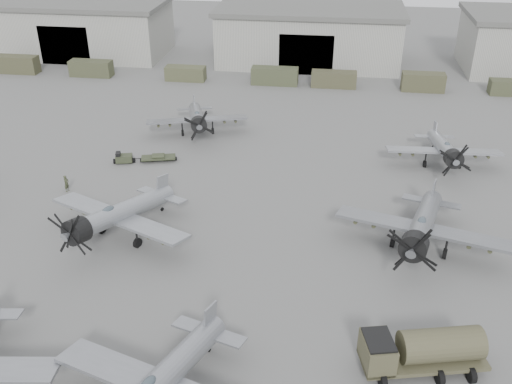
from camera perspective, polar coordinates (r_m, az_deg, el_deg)
The scene contains 17 objects.
ground at distance 39.62m, azimuth -0.30°, elevation -12.67°, with size 220.00×220.00×0.00m, color #595957.
hangar_left at distance 102.93m, azimuth -17.14°, elevation 15.50°, with size 29.00×14.80×8.70m.
hangar_center at distance 93.93m, azimuth 5.33°, elevation 15.40°, with size 29.00×14.80×8.70m.
support_truck_0 at distance 95.91m, azimuth -22.78°, elevation 11.69°, with size 6.44×2.20×2.59m, color #42422B.
support_truck_1 at distance 90.64m, azimuth -16.16°, elevation 11.80°, with size 6.30×2.20×2.34m, color #3F432B.
support_truck_2 at distance 85.96m, azimuth -7.06°, elevation 11.69°, with size 5.83×2.20×2.03m, color #46492F.
support_truck_3 at distance 83.57m, azimuth 1.89°, elevation 11.52°, with size 6.67×2.20×2.42m, color #3F452D.
support_truck_4 at distance 83.18m, azimuth 7.79°, elevation 11.11°, with size 6.36×2.20×2.21m, color #44432C.
support_truck_5 at distance 84.06m, azimuth 16.36°, elevation 10.51°, with size 5.88×2.20×2.52m, color #43432C.
support_truck_6 at distance 86.68m, azimuth 24.21°, elevation 9.51°, with size 5.93×2.20×2.03m, color #3F432C.
aircraft_mid_1 at distance 47.36m, azimuth -13.90°, elevation -2.30°, with size 12.90×11.69×5.27m.
aircraft_mid_2 at distance 46.26m, azimuth 16.24°, elevation -3.35°, with size 13.62×12.26×5.43m.
aircraft_far_0 at distance 66.12m, azimuth -5.92°, elevation 7.38°, with size 11.63×10.47×4.65m.
aircraft_far_1 at distance 61.01m, azimuth 18.37°, elevation 4.08°, with size 11.61×10.45×4.64m.
fuel_tanker at distance 36.65m, azimuth 16.32°, elevation -14.81°, with size 7.89×4.69×2.90m.
tug_trailer at distance 61.14m, azimuth -11.80°, elevation 3.34°, with size 6.26×2.70×1.24m.
ground_crew at distance 56.97m, azimuth -18.43°, elevation 0.82°, with size 0.61×0.40×1.66m, color #383D28.
Camera 1 is at (4.31, -29.25, 26.37)m, focal length 40.00 mm.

